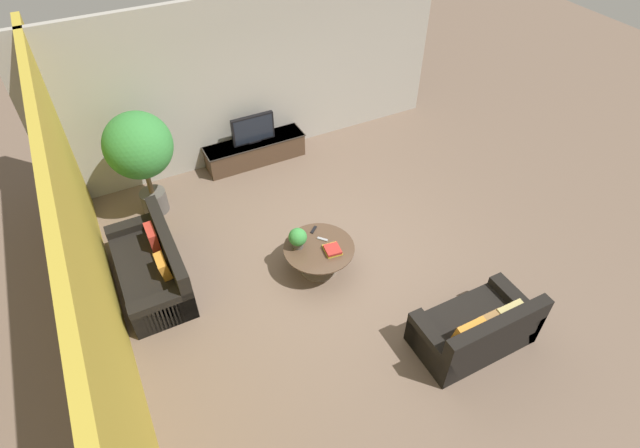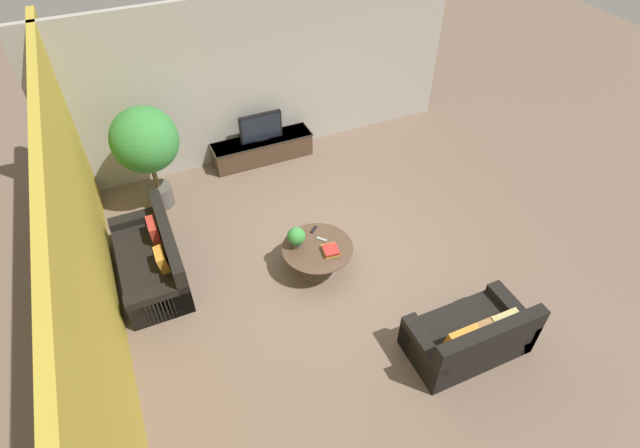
# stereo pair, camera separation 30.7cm
# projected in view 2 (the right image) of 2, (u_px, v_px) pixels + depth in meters

# --- Properties ---
(ground_plane) EXTENTS (24.00, 24.00, 0.00)m
(ground_plane) POSITION_uv_depth(u_px,v_px,m) (338.00, 257.00, 7.72)
(ground_plane) COLOR brown
(back_wall_stone) EXTENTS (7.40, 0.12, 3.00)m
(back_wall_stone) POSITION_uv_depth(u_px,v_px,m) (262.00, 78.00, 8.89)
(back_wall_stone) COLOR #A39E93
(back_wall_stone) RESTS_ON ground
(side_wall_left) EXTENTS (0.12, 7.40, 3.00)m
(side_wall_left) POSITION_uv_depth(u_px,v_px,m) (84.00, 240.00, 5.87)
(side_wall_left) COLOR gold
(side_wall_left) RESTS_ON ground
(media_console) EXTENTS (1.90, 0.50, 0.45)m
(media_console) POSITION_uv_depth(u_px,v_px,m) (263.00, 149.00, 9.48)
(media_console) COLOR #473323
(media_console) RESTS_ON ground
(television) EXTENTS (0.80, 0.13, 0.53)m
(television) POSITION_uv_depth(u_px,v_px,m) (261.00, 127.00, 9.15)
(television) COLOR black
(television) RESTS_ON media_console
(coffee_table) EXTENTS (1.04, 1.04, 0.45)m
(coffee_table) POSITION_uv_depth(u_px,v_px,m) (318.00, 254.00, 7.35)
(coffee_table) COLOR #756656
(coffee_table) RESTS_ON ground
(couch_by_wall) EXTENTS (0.84, 1.83, 0.84)m
(couch_by_wall) POSITION_uv_depth(u_px,v_px,m) (153.00, 261.00, 7.27)
(couch_by_wall) COLOR black
(couch_by_wall) RESTS_ON ground
(couch_near_entry) EXTENTS (1.52, 0.84, 0.84)m
(couch_near_entry) POSITION_uv_depth(u_px,v_px,m) (470.00, 337.00, 6.31)
(couch_near_entry) COLOR black
(couch_near_entry) RESTS_ON ground
(potted_palm_tall) EXTENTS (1.05, 1.05, 1.84)m
(potted_palm_tall) POSITION_uv_depth(u_px,v_px,m) (146.00, 143.00, 7.81)
(potted_palm_tall) COLOR #514C47
(potted_palm_tall) RESTS_ON ground
(potted_plant_tabletop) EXTENTS (0.27, 0.27, 0.33)m
(potted_plant_tabletop) POSITION_uv_depth(u_px,v_px,m) (296.00, 237.00, 7.16)
(potted_plant_tabletop) COLOR #514C47
(potted_plant_tabletop) RESTS_ON coffee_table
(book_stack) EXTENTS (0.26, 0.30, 0.07)m
(book_stack) POSITION_uv_depth(u_px,v_px,m) (331.00, 250.00, 7.17)
(book_stack) COLOR gold
(book_stack) RESTS_ON coffee_table
(remote_black) EXTENTS (0.15, 0.13, 0.02)m
(remote_black) POSITION_uv_depth(u_px,v_px,m) (314.00, 229.00, 7.52)
(remote_black) COLOR black
(remote_black) RESTS_ON coffee_table
(remote_silver) EXTENTS (0.14, 0.15, 0.02)m
(remote_silver) POSITION_uv_depth(u_px,v_px,m) (322.00, 239.00, 7.36)
(remote_silver) COLOR gray
(remote_silver) RESTS_ON coffee_table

